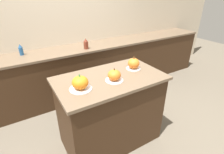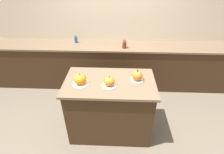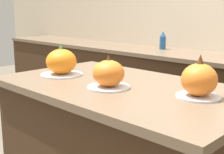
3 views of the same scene
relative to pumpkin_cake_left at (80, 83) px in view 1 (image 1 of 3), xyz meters
name	(u,v)px [view 1 (image 1 of 3)]	position (x,y,z in m)	size (l,w,h in m)	color
ground_plane	(110,138)	(0.39, 0.07, -1.03)	(12.00, 12.00, 0.00)	#665B4C
wall_back	(63,27)	(0.39, 1.71, 0.22)	(8.00, 0.06, 2.50)	beige
kitchen_island	(110,111)	(0.39, 0.07, -0.55)	(1.26, 0.74, 0.96)	#382314
back_counter	(74,73)	(0.39, 1.38, -0.56)	(6.00, 0.60, 0.94)	#382314
pumpkin_cake_left	(80,83)	(0.00, 0.00, 0.00)	(0.23, 0.23, 0.17)	silver
pumpkin_cake_center	(114,76)	(0.39, -0.02, -0.01)	(0.20, 0.20, 0.16)	silver
pumpkin_cake_right	(134,64)	(0.77, 0.12, 0.00)	(0.18, 0.18, 0.18)	silver
bottle_tall	(86,44)	(0.61, 1.25, 0.00)	(0.08, 0.08, 0.18)	maroon
bottle_short	(21,50)	(-0.38, 1.48, 0.00)	(0.06, 0.06, 0.17)	#235184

